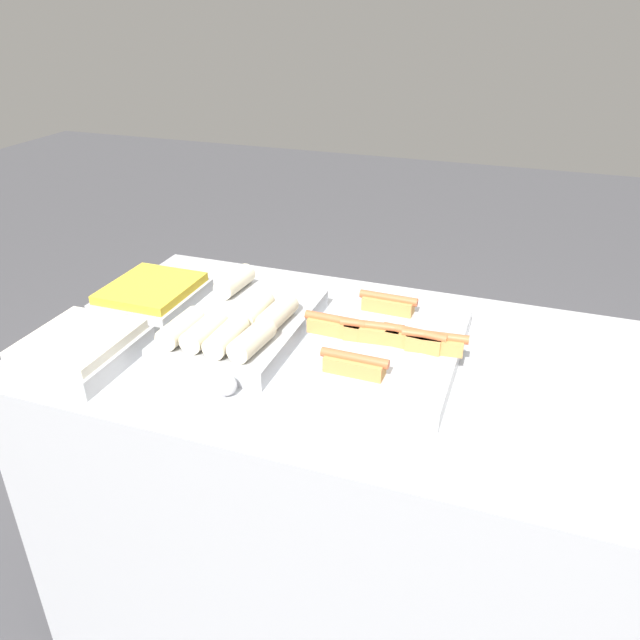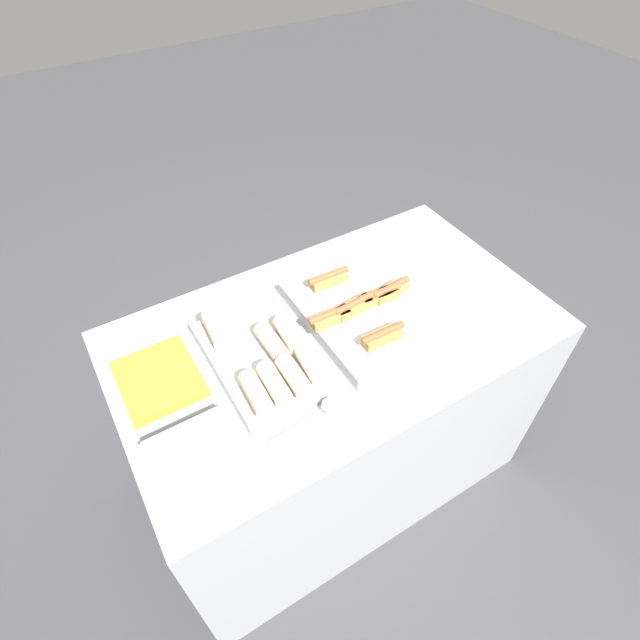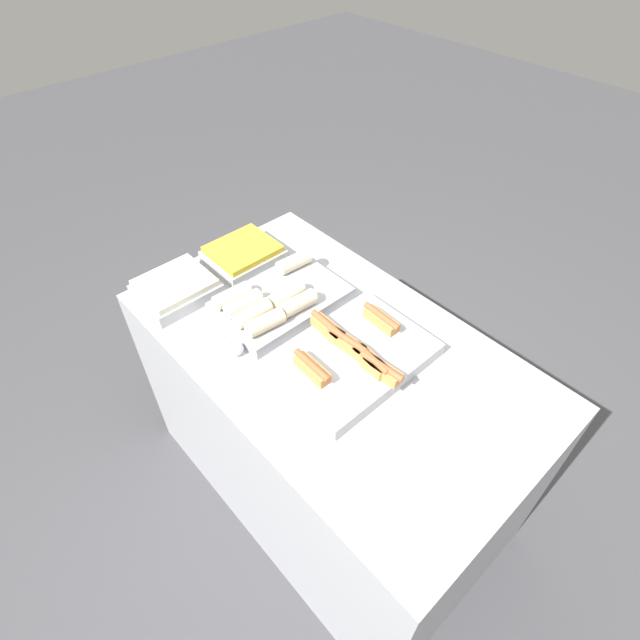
{
  "view_description": "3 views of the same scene",
  "coord_description": "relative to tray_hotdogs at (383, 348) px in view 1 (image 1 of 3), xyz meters",
  "views": [
    {
      "loc": [
        0.39,
        -1.28,
        1.74
      ],
      "look_at": [
        -0.06,
        0.0,
        1.02
      ],
      "focal_mm": 35.0,
      "sensor_mm": 36.0,
      "label": 1
    },
    {
      "loc": [
        -0.64,
        -0.95,
        2.19
      ],
      "look_at": [
        -0.06,
        0.0,
        1.02
      ],
      "focal_mm": 28.0,
      "sensor_mm": 36.0,
      "label": 2
    },
    {
      "loc": [
        0.83,
        -0.81,
        2.21
      ],
      "look_at": [
        -0.06,
        0.0,
        1.02
      ],
      "focal_mm": 28.0,
      "sensor_mm": 36.0,
      "label": 3
    }
  ],
  "objects": [
    {
      "name": "tray_wraps",
      "position": [
        -0.37,
        -0.02,
        0.01
      ],
      "size": [
        0.31,
        0.46,
        0.11
      ],
      "color": "#B7BABF",
      "rests_on": "counter"
    },
    {
      "name": "counter",
      "position": [
        -0.1,
        -0.0,
        -0.5
      ],
      "size": [
        1.49,
        0.86,
        0.94
      ],
      "color": "#B7BABF",
      "rests_on": "ground_plane"
    },
    {
      "name": "tray_side_front",
      "position": [
        -0.68,
        -0.26,
        0.0
      ],
      "size": [
        0.24,
        0.27,
        0.07
      ],
      "color": "#B7BABF",
      "rests_on": "counter"
    },
    {
      "name": "tray_side_back",
      "position": [
        -0.68,
        0.05,
        0.0
      ],
      "size": [
        0.24,
        0.27,
        0.07
      ],
      "color": "#B7BABF",
      "rests_on": "counter"
    },
    {
      "name": "serving_spoon_near",
      "position": [
        -0.31,
        -0.26,
        -0.01
      ],
      "size": [
        0.24,
        0.05,
        0.05
      ],
      "color": "silver",
      "rests_on": "counter"
    },
    {
      "name": "ground_plane",
      "position": [
        -0.1,
        -0.0,
        -0.97
      ],
      "size": [
        12.0,
        12.0,
        0.0
      ],
      "primitive_type": "plane",
      "color": "#4C4C51"
    },
    {
      "name": "tray_hotdogs",
      "position": [
        0.0,
        0.0,
        0.0
      ],
      "size": [
        0.4,
        0.5,
        0.1
      ],
      "color": "#B7BABF",
      "rests_on": "counter"
    }
  ]
}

